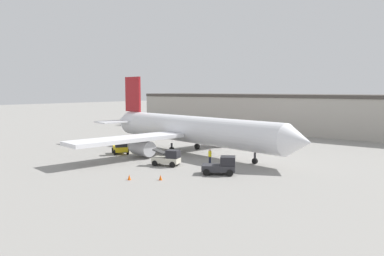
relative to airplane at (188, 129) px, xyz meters
The scene contains 9 objects.
ground_plane 3.47m from the airplane, ahead, with size 400.00×400.00×0.00m, color gray.
terminal_building 35.21m from the airplane, 88.32° to the left, with size 75.12×14.26×8.20m.
airplane is the anchor object (origin of this frame).
ground_crew_worker 9.58m from the airplane, 33.85° to the right, with size 0.39×0.39×1.79m.
baggage_tug 15.55m from the airplane, 37.38° to the right, with size 3.97×3.38×1.98m.
belt_loader_truck 10.80m from the airplane, 64.29° to the right, with size 3.59×2.56×2.00m.
pushback_tug 10.05m from the airplane, 130.55° to the right, with size 3.42×3.20×2.13m.
safety_cone_near 18.62m from the airplane, 70.18° to the right, with size 0.36×0.36×0.55m.
safety_cone_far 17.95m from the airplane, 60.25° to the right, with size 0.36×0.36×0.55m.
Camera 1 is at (33.30, -42.59, 9.11)m, focal length 35.00 mm.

